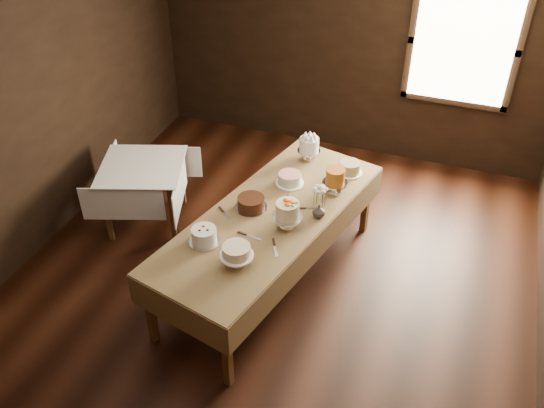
{
  "coord_description": "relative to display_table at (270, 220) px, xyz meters",
  "views": [
    {
      "loc": [
        1.49,
        -3.83,
        4.12
      ],
      "look_at": [
        0.0,
        0.2,
        0.95
      ],
      "focal_mm": 38.86,
      "sensor_mm": 36.0,
      "label": 1
    }
  ],
  "objects": [
    {
      "name": "cake_server_b",
      "position": [
        0.23,
        -0.46,
        0.06
      ],
      "size": [
        0.13,
        0.22,
        0.01
      ],
      "primitive_type": "cube",
      "rotation": [
        0.0,
        0.0,
        -1.09
      ],
      "color": "silver",
      "rests_on": "display_table"
    },
    {
      "name": "cake_speckled",
      "position": [
        0.51,
        0.94,
        0.12
      ],
      "size": [
        0.27,
        0.27,
        0.13
      ],
      "color": "white",
      "rests_on": "display_table"
    },
    {
      "name": "floor",
      "position": [
        0.03,
        -0.21,
        -0.75
      ],
      "size": [
        5.0,
        6.0,
        0.01
      ],
      "primitive_type": "cube",
      "color": "black",
      "rests_on": "ground"
    },
    {
      "name": "cake_swirl",
      "position": [
        -0.4,
        -0.56,
        0.13
      ],
      "size": [
        0.28,
        0.28,
        0.14
      ],
      "color": "silver",
      "rests_on": "display_table"
    },
    {
      "name": "ceiling",
      "position": [
        0.03,
        -0.21,
        2.05
      ],
      "size": [
        5.0,
        6.0,
        0.01
      ],
      "primitive_type": "cube",
      "color": "beige",
      "rests_on": "wall_back"
    },
    {
      "name": "wall_back",
      "position": [
        0.03,
        2.79,
        0.65
      ],
      "size": [
        5.0,
        0.02,
        2.8
      ],
      "primitive_type": "cube",
      "color": "black",
      "rests_on": "ground"
    },
    {
      "name": "cake_meringue",
      "position": [
        0.04,
        1.05,
        0.18
      ],
      "size": [
        0.26,
        0.26,
        0.26
      ],
      "color": "silver",
      "rests_on": "display_table"
    },
    {
      "name": "wall_left",
      "position": [
        -2.47,
        -0.21,
        0.65
      ],
      "size": [
        0.02,
        6.0,
        2.8
      ],
      "primitive_type": "cube",
      "color": "black",
      "rests_on": "ground"
    },
    {
      "name": "cake_flowers",
      "position": [
        0.21,
        -0.12,
        0.18
      ],
      "size": [
        0.3,
        0.3,
        0.28
      ],
      "color": "silver",
      "rests_on": "display_table"
    },
    {
      "name": "cake_server_c",
      "position": [
        0.05,
        0.37,
        0.06
      ],
      "size": [
        0.04,
        0.24,
        0.01
      ],
      "primitive_type": "cube",
      "rotation": [
        0.0,
        0.0,
        1.65
      ],
      "color": "silver",
      "rests_on": "display_table"
    },
    {
      "name": "flower_bouquet",
      "position": [
        0.43,
        0.13,
        0.31
      ],
      "size": [
        0.14,
        0.14,
        0.2
      ],
      "primitive_type": null,
      "color": "white",
      "rests_on": "flower_vase"
    },
    {
      "name": "cake_server_d",
      "position": [
        0.35,
        0.23,
        0.06
      ],
      "size": [
        0.23,
        0.11,
        0.01
      ],
      "primitive_type": "cube",
      "rotation": [
        0.0,
        0.0,
        0.36
      ],
      "color": "silver",
      "rests_on": "display_table"
    },
    {
      "name": "side_table",
      "position": [
        -1.62,
        0.43,
        -0.11
      ],
      "size": [
        1.11,
        1.11,
        0.73
      ],
      "rotation": [
        0.0,
        0.0,
        0.34
      ],
      "color": "#482D16",
      "rests_on": "ground"
    },
    {
      "name": "cake_server_a",
      "position": [
        -0.01,
        -0.36,
        0.06
      ],
      "size": [
        0.24,
        0.05,
        0.01
      ],
      "primitive_type": "cube",
      "rotation": [
        0.0,
        0.0,
        -0.13
      ],
      "color": "silver",
      "rests_on": "display_table"
    },
    {
      "name": "cake_cream",
      "position": [
        -0.02,
        -0.73,
        0.15
      ],
      "size": [
        0.31,
        0.31,
        0.2
      ],
      "color": "white",
      "rests_on": "display_table"
    },
    {
      "name": "display_table",
      "position": [
        0.0,
        0.0,
        0.0
      ],
      "size": [
        1.62,
        2.8,
        0.82
      ],
      "rotation": [
        0.0,
        0.0,
        -0.24
      ],
      "color": "#482D16",
      "rests_on": "ground"
    },
    {
      "name": "cake_caramel",
      "position": [
        0.46,
        0.54,
        0.18
      ],
      "size": [
        0.26,
        0.26,
        0.28
      ],
      "color": "silver",
      "rests_on": "display_table"
    },
    {
      "name": "cake_lattice",
      "position": [
        0.01,
        0.54,
        0.11
      ],
      "size": [
        0.28,
        0.28,
        0.11
      ],
      "color": "white",
      "rests_on": "display_table"
    },
    {
      "name": "window",
      "position": [
        1.33,
        2.73,
        0.85
      ],
      "size": [
        1.1,
        0.05,
        1.3
      ],
      "primitive_type": "cube",
      "color": "#FFEABF",
      "rests_on": "wall_back"
    },
    {
      "name": "cake_server_e",
      "position": [
        -0.36,
        -0.16,
        0.06
      ],
      "size": [
        0.2,
        0.17,
        0.01
      ],
      "primitive_type": "cube",
      "rotation": [
        0.0,
        0.0,
        -0.7
      ],
      "color": "silver",
      "rests_on": "display_table"
    },
    {
      "name": "flower_vase",
      "position": [
        0.43,
        0.13,
        0.12
      ],
      "size": [
        0.16,
        0.16,
        0.13
      ],
      "primitive_type": "imported",
      "rotation": [
        0.0,
        0.0,
        5.24
      ],
      "color": "#2D2823",
      "rests_on": "display_table"
    },
    {
      "name": "cake_chocolate",
      "position": [
        -0.2,
        0.03,
        0.12
      ],
      "size": [
        0.32,
        0.32,
        0.12
      ],
      "color": "silver",
      "rests_on": "display_table"
    }
  ]
}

